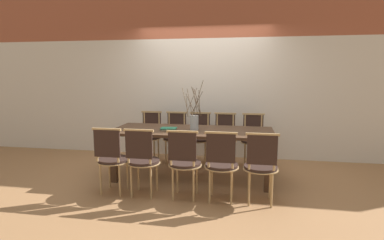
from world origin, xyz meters
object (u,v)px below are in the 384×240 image
(chair_far_center, at_px, (199,136))
(book_stack, at_px, (169,129))
(chair_near_center, at_px, (184,161))
(dining_table, at_px, (192,136))
(vase_centerpiece, at_px, (194,121))

(chair_far_center, relative_size, book_stack, 3.62)
(chair_near_center, xyz_separation_m, book_stack, (-0.38, 0.71, 0.27))
(chair_near_center, height_order, chair_far_center, same)
(dining_table, distance_m, chair_near_center, 0.81)
(vase_centerpiece, xyz_separation_m, book_stack, (-0.38, -0.09, -0.12))
(chair_near_center, height_order, book_stack, chair_near_center)
(dining_table, height_order, book_stack, book_stack)
(dining_table, relative_size, chair_far_center, 2.65)
(chair_far_center, bearing_deg, chair_near_center, 91.68)
(book_stack, bearing_deg, chair_far_center, 69.07)
(dining_table, bearing_deg, chair_far_center, 90.55)
(chair_near_center, bearing_deg, vase_centerpiece, 90.37)
(chair_near_center, relative_size, chair_far_center, 1.00)
(chair_near_center, bearing_deg, dining_table, 92.81)
(chair_far_center, xyz_separation_m, book_stack, (-0.34, -0.88, 0.27))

